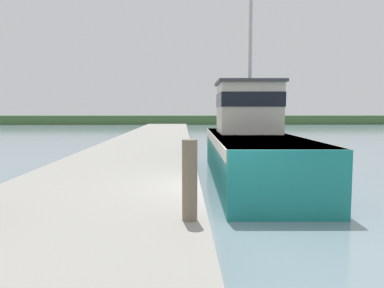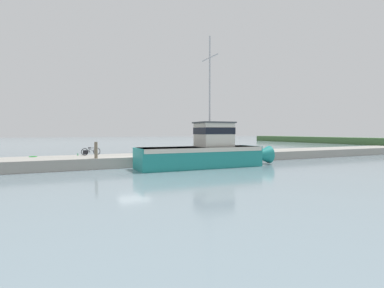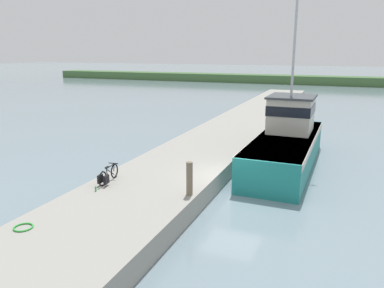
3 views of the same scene
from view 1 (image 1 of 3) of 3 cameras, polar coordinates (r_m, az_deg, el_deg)
ground_plane at (r=9.30m, az=5.47°, el=-11.61°), size 320.00×320.00×0.00m
dock_pier at (r=9.34m, az=-14.10°, el=-8.86°), size 4.91×80.00×0.88m
far_shoreline at (r=77.32m, az=22.36°, el=3.44°), size 180.00×5.00×1.63m
fishing_boat_main at (r=15.01m, az=8.85°, el=0.11°), size 3.25×12.68×11.08m
mooring_post at (r=6.13m, az=-0.35°, el=-5.54°), size 0.25×0.25×1.33m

